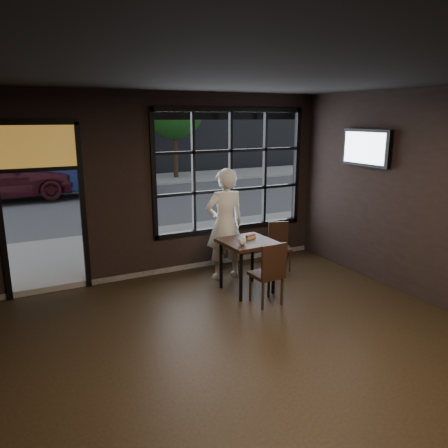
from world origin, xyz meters
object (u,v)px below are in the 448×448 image
chair_near (266,272)px  man (225,224)px  cafe_table (247,266)px  navy_car (92,173)px

chair_near → man: 1.35m
cafe_table → chair_near: chair_near is taller
man → cafe_table: bearing=95.6°
man → navy_car: (-0.47, 9.43, -0.15)m
cafe_table → man: bearing=90.9°
man → chair_near: bearing=94.7°
chair_near → navy_car: bearing=-89.0°
chair_near → navy_car: 10.71m
cafe_table → navy_car: navy_car is taller
navy_car → cafe_table: bearing=-166.6°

